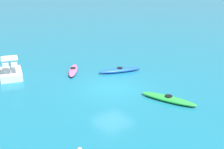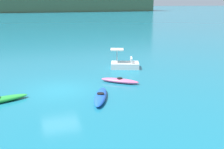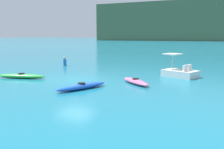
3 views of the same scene
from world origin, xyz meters
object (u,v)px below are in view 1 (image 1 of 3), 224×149
Objects in this scene: kayak_green at (168,99)px; kayak_pink at (73,70)px; kayak_blue at (120,70)px; pedal_boat_white at (11,73)px.

kayak_pink is at bearing 11.72° from kayak_green.
kayak_pink is 0.73× the size of kayak_green.
kayak_green and kayak_blue have the same top height.
pedal_boat_white is (9.90, 5.76, 0.17)m from kayak_green.
pedal_boat_white is at bearing 65.52° from kayak_pink.
kayak_pink is at bearing 52.16° from kayak_blue.
kayak_pink is 0.78× the size of kayak_blue.
kayak_pink is 3.54m from kayak_blue.
kayak_green is 11.45m from pedal_boat_white.
kayak_pink and kayak_blue have the same top height.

